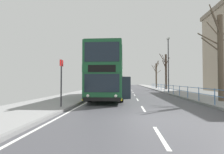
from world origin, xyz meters
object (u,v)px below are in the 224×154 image
(bare_tree_far_00, at_px, (166,71))
(bare_tree_far_02, at_px, (156,74))
(double_decker_bus_main, at_px, (109,74))
(bare_tree_far_01, at_px, (220,55))
(street_lamp_far_side, at_px, (168,60))
(bus_stop_sign_near, at_px, (61,78))

(bare_tree_far_00, relative_size, bare_tree_far_02, 1.11)
(double_decker_bus_main, xyz_separation_m, bare_tree_far_01, (8.66, -2.53, 1.29))
(street_lamp_far_side, relative_size, bare_tree_far_02, 1.23)
(street_lamp_far_side, distance_m, bare_tree_far_01, 10.38)
(bus_stop_sign_near, distance_m, street_lamp_far_side, 17.14)
(bare_tree_far_00, xyz_separation_m, bare_tree_far_01, (-0.37, -18.32, -0.03))
(double_decker_bus_main, relative_size, street_lamp_far_side, 1.38)
(bare_tree_far_02, bearing_deg, double_decker_bus_main, -110.85)
(street_lamp_far_side, relative_size, bare_tree_far_01, 1.05)
(bus_stop_sign_near, distance_m, bare_tree_far_00, 24.73)
(bare_tree_far_01, relative_size, bare_tree_far_02, 1.17)
(bare_tree_far_00, bearing_deg, bare_tree_far_02, 95.54)
(bare_tree_far_00, relative_size, bare_tree_far_01, 0.95)
(double_decker_bus_main, bearing_deg, bare_tree_far_01, -16.27)
(bus_stop_sign_near, relative_size, bare_tree_far_01, 0.38)
(bus_stop_sign_near, xyz_separation_m, bare_tree_far_00, (11.15, 21.99, 1.82))
(bare_tree_far_00, xyz_separation_m, bare_tree_far_02, (-0.61, 6.33, -0.46))
(bus_stop_sign_near, relative_size, street_lamp_far_side, 0.36)
(street_lamp_far_side, xyz_separation_m, bare_tree_far_01, (1.19, -10.27, -0.90))
(bus_stop_sign_near, bearing_deg, double_decker_bus_main, 71.18)
(street_lamp_far_side, bearing_deg, bare_tree_far_00, 79.05)
(double_decker_bus_main, distance_m, bare_tree_far_01, 9.12)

